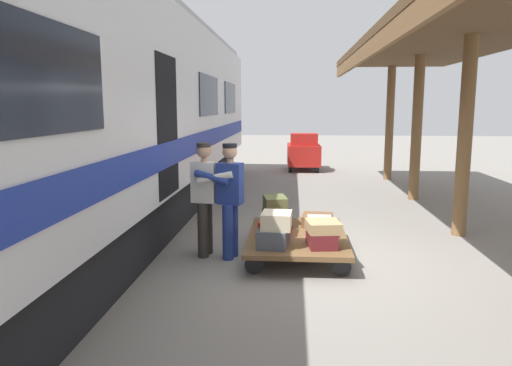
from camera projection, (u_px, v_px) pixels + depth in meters
ground_plane at (323, 261)px, 7.06m from camera, size 60.00×60.00×0.00m
platform_canopy at (511, 27)px, 6.36m from camera, size 3.20×17.04×3.56m
train_car at (66, 118)px, 7.01m from camera, size 3.02×19.98×4.00m
luggage_cart at (297, 237)px, 7.29m from camera, size 1.46×2.17×0.32m
suitcase_maroon_trunk at (322, 239)px, 6.65m from camera, size 0.43×0.54×0.21m
suitcase_brown_leather at (317, 220)px, 7.83m from camera, size 0.53×0.53×0.18m
suitcase_gray_aluminum at (319, 226)px, 7.24m from camera, size 0.38×0.50×0.26m
suitcase_black_hardshell at (277, 219)px, 7.88m from camera, size 0.52×0.66×0.20m
suitcase_slate_roller at (274, 237)px, 6.70m from camera, size 0.46×0.63×0.25m
suitcase_red_plastic at (275, 227)px, 7.29m from camera, size 0.50×0.50×0.22m
suitcase_olive_duffel at (275, 204)px, 7.88m from camera, size 0.44×0.57×0.26m
suitcase_tan_vintage at (323, 226)px, 6.61m from camera, size 0.50×0.52×0.15m
suitcase_cream_canvas at (277, 220)px, 6.62m from camera, size 0.42×0.47×0.23m
porter_in_overalls at (229, 197)px, 7.08m from camera, size 0.72×0.54×1.70m
porter_by_door at (206, 195)px, 7.19m from camera, size 0.71×0.50×1.70m
baggage_tug at (304, 152)px, 16.78m from camera, size 1.15×1.73×1.30m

